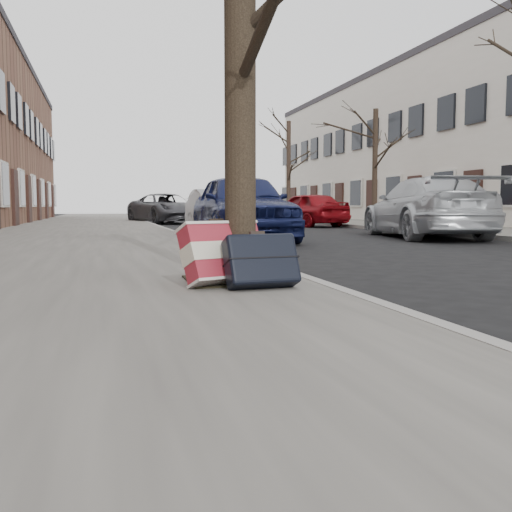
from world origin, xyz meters
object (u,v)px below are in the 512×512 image
object	(u,v)px
suitcase_red	(223,254)
car_near_mid	(221,212)
car_near_front	(242,206)
suitcase_navy	(261,260)

from	to	relation	value
suitcase_red	car_near_mid	size ratio (longest dim) A/B	0.19
suitcase_red	car_near_front	distance (m)	8.55
suitcase_navy	car_near_front	size ratio (longest dim) A/B	0.13
suitcase_red	car_near_mid	xyz separation A→B (m)	(2.18, 10.76, 0.24)
suitcase_navy	car_near_mid	size ratio (longest dim) A/B	0.16
suitcase_navy	car_near_front	bearing A→B (deg)	71.34
suitcase_red	car_near_front	xyz separation A→B (m)	(2.17, 8.27, 0.40)
suitcase_red	car_near_front	size ratio (longest dim) A/B	0.15
car_near_front	suitcase_red	bearing A→B (deg)	-103.86
suitcase_navy	car_near_mid	world-z (taller)	car_near_mid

